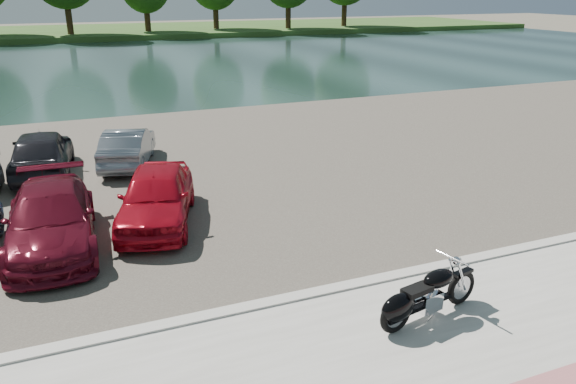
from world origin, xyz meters
name	(u,v)px	position (x,y,z in m)	size (l,w,h in m)	color
ground	(431,339)	(0.00, 0.00, 0.00)	(200.00, 200.00, 0.00)	#595447
promenade	(470,372)	(0.00, -1.00, 0.05)	(60.00, 6.00, 0.10)	#9F9C96
kerb	(372,282)	(0.00, 2.00, 0.07)	(60.00, 0.30, 0.14)	#9F9C96
parking_lot	(237,163)	(0.00, 11.00, 0.02)	(60.00, 18.00, 0.04)	#443D36
river	(126,63)	(0.00, 40.00, 0.00)	(120.00, 40.00, 0.00)	#1A302C
far_bank	(94,32)	(0.00, 72.00, 0.30)	(120.00, 24.00, 0.60)	#294A1A
motorcycle	(421,298)	(0.05, 0.44, 0.56)	(2.31, 0.86, 1.05)	black
car_3	(51,219)	(-5.85, 6.30, 0.72)	(1.90, 4.68, 1.36)	#580C1C
car_4	(156,196)	(-3.40, 6.77, 0.75)	(1.68, 4.17, 1.42)	#AA0B1B
car_8	(42,152)	(-6.05, 12.09, 0.77)	(1.73, 4.31, 1.47)	black
car_9	(128,147)	(-3.41, 12.11, 0.67)	(1.32, 3.80, 1.25)	slate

